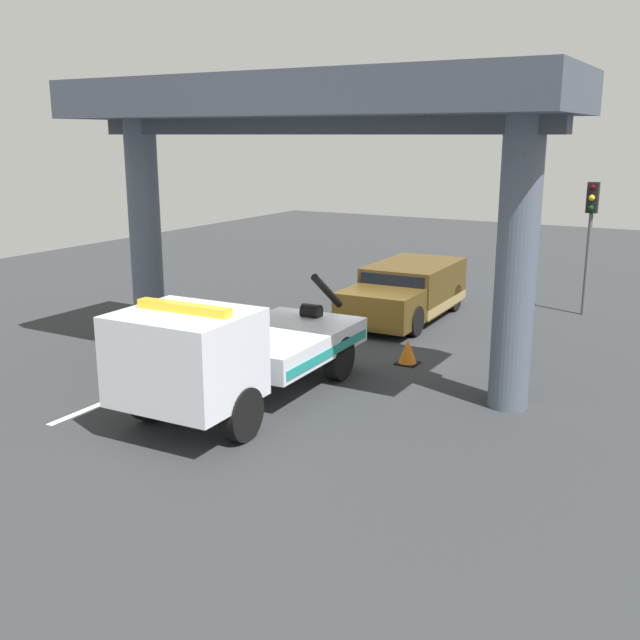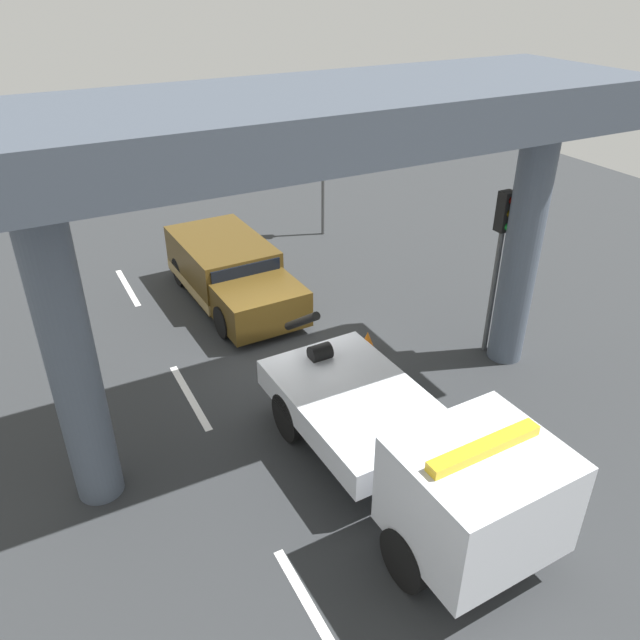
% 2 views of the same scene
% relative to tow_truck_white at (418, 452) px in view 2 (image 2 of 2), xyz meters
% --- Properties ---
extents(ground_plane, '(60.00, 40.00, 0.10)m').
position_rel_tow_truck_white_xyz_m(ground_plane, '(-4.87, -0.02, -1.25)').
color(ground_plane, '#2D3033').
extents(lane_stripe_west, '(2.60, 0.16, 0.01)m').
position_rel_tow_truck_white_xyz_m(lane_stripe_west, '(-10.87, -2.53, -1.20)').
color(lane_stripe_west, silver).
rests_on(lane_stripe_west, ground).
extents(lane_stripe_mid, '(2.60, 0.16, 0.01)m').
position_rel_tow_truck_white_xyz_m(lane_stripe_mid, '(-4.87, -2.53, -1.20)').
color(lane_stripe_mid, silver).
rests_on(lane_stripe_mid, ground).
extents(lane_stripe_east, '(2.60, 0.16, 0.01)m').
position_rel_tow_truck_white_xyz_m(lane_stripe_east, '(1.13, -2.53, -1.20)').
color(lane_stripe_east, silver).
rests_on(lane_stripe_east, ground).
extents(tow_truck_white, '(7.28, 2.56, 2.46)m').
position_rel_tow_truck_white_xyz_m(tow_truck_white, '(0.00, 0.00, 0.00)').
color(tow_truck_white, silver).
rests_on(tow_truck_white, ground).
extents(towed_van_green, '(5.26, 2.34, 1.58)m').
position_rel_tow_truck_white_xyz_m(towed_van_green, '(-8.84, -0.03, -0.42)').
color(towed_van_green, '#4C3814').
rests_on(towed_van_green, ground).
extents(overpass_structure, '(3.60, 11.54, 6.57)m').
position_rel_tow_truck_white_xyz_m(overpass_structure, '(-2.92, -0.02, 4.38)').
color(overpass_structure, '#4C5666').
rests_on(overpass_structure, ground).
extents(traffic_light_near, '(0.39, 0.32, 4.00)m').
position_rel_tow_truck_white_xyz_m(traffic_light_near, '(-11.86, 4.52, 1.73)').
color(traffic_light_near, '#515456').
rests_on(traffic_light_near, ground).
extents(traffic_light_far, '(0.39, 0.32, 4.03)m').
position_rel_tow_truck_white_xyz_m(traffic_light_far, '(-3.36, 4.52, 1.74)').
color(traffic_light_far, '#515456').
rests_on(traffic_light_far, ground).
extents(traffic_cone_orange, '(0.51, 0.51, 0.61)m').
position_rel_tow_truck_white_xyz_m(traffic_cone_orange, '(-4.55, 1.85, -0.91)').
color(traffic_cone_orange, orange).
rests_on(traffic_cone_orange, ground).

